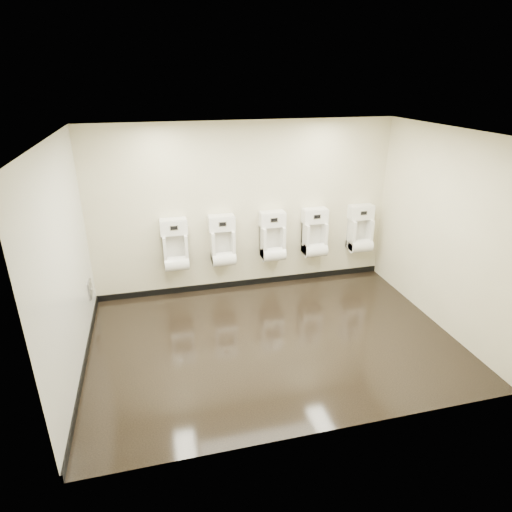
{
  "coord_description": "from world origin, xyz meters",
  "views": [
    {
      "loc": [
        -1.45,
        -4.86,
        3.43
      ],
      "look_at": [
        -0.11,
        0.55,
        1.06
      ],
      "focal_mm": 30.0,
      "sensor_mm": 36.0,
      "label": 1
    }
  ],
  "objects": [
    {
      "name": "urinal_4",
      "position": [
        2.06,
        1.6,
        0.86
      ],
      "size": [
        0.44,
        0.33,
        0.82
      ],
      "color": "white",
      "rests_on": "back_wall"
    },
    {
      "name": "ground",
      "position": [
        0.0,
        0.0,
        0.0
      ],
      "size": [
        5.0,
        3.5,
        0.0
      ],
      "primitive_type": "cube",
      "color": "black",
      "rests_on": "ground"
    },
    {
      "name": "urinal_1",
      "position": [
        -0.41,
        1.6,
        0.86
      ],
      "size": [
        0.44,
        0.33,
        0.82
      ],
      "color": "white",
      "rests_on": "back_wall"
    },
    {
      "name": "urinal_3",
      "position": [
        1.2,
        1.6,
        0.86
      ],
      "size": [
        0.44,
        0.33,
        0.82
      ],
      "color": "white",
      "rests_on": "back_wall"
    },
    {
      "name": "ceiling",
      "position": [
        0.0,
        0.0,
        2.8
      ],
      "size": [
        5.0,
        3.5,
        0.0
      ],
      "primitive_type": "cube",
      "color": "white"
    },
    {
      "name": "back_wall",
      "position": [
        0.0,
        1.75,
        1.4
      ],
      "size": [
        5.0,
        0.02,
        2.8
      ],
      "primitive_type": "cube",
      "color": "beige",
      "rests_on": "ground"
    },
    {
      "name": "skirting_left",
      "position": [
        -2.49,
        0.0,
        0.05
      ],
      "size": [
        0.02,
        3.5,
        0.1
      ],
      "primitive_type": "cube",
      "color": "black",
      "rests_on": "ground"
    },
    {
      "name": "urinal_0",
      "position": [
        -1.17,
        1.6,
        0.86
      ],
      "size": [
        0.44,
        0.33,
        0.82
      ],
      "color": "white",
      "rests_on": "back_wall"
    },
    {
      "name": "urinal_2",
      "position": [
        0.45,
        1.6,
        0.86
      ],
      "size": [
        0.44,
        0.33,
        0.82
      ],
      "color": "white",
      "rests_on": "back_wall"
    },
    {
      "name": "tile_overlay_left",
      "position": [
        -2.5,
        0.0,
        1.4
      ],
      "size": [
        0.01,
        3.5,
        2.8
      ],
      "primitive_type": "cube",
      "color": "white",
      "rests_on": "ground"
    },
    {
      "name": "front_wall",
      "position": [
        0.0,
        -1.75,
        1.4
      ],
      "size": [
        5.0,
        0.02,
        2.8
      ],
      "primitive_type": "cube",
      "color": "beige",
      "rests_on": "ground"
    },
    {
      "name": "left_wall",
      "position": [
        -2.5,
        0.0,
        1.4
      ],
      "size": [
        0.02,
        3.5,
        2.8
      ],
      "primitive_type": "cube",
      "color": "beige",
      "rests_on": "ground"
    },
    {
      "name": "right_wall",
      "position": [
        2.5,
        0.0,
        1.4
      ],
      "size": [
        0.02,
        3.5,
        2.8
      ],
      "primitive_type": "cube",
      "color": "beige",
      "rests_on": "ground"
    },
    {
      "name": "access_panel",
      "position": [
        -2.48,
        1.2,
        0.5
      ],
      "size": [
        0.04,
        0.25,
        0.25
      ],
      "color": "#9E9EA3",
      "rests_on": "left_wall"
    },
    {
      "name": "skirting_back",
      "position": [
        0.0,
        1.74,
        0.05
      ],
      "size": [
        5.0,
        0.02,
        0.1
      ],
      "primitive_type": "cube",
      "color": "black",
      "rests_on": "ground"
    }
  ]
}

